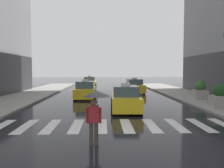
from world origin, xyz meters
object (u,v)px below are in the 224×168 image
at_px(taxi_second, 85,91).
at_px(planter_near_corner, 219,97).
at_px(pedestrian_with_umbrella, 96,103).
at_px(taxi_third, 134,87).
at_px(planter_mid_block, 200,91).
at_px(taxi_lead, 125,99).
at_px(taxi_fourth, 90,82).

height_order(taxi_second, planter_near_corner, taxi_second).
height_order(taxi_second, pedestrian_with_umbrella, pedestrian_with_umbrella).
distance_m(taxi_third, planter_mid_block, 8.63).
height_order(taxi_lead, taxi_third, same).
height_order(taxi_third, taxi_fourth, same).
bearing_deg(planter_near_corner, taxi_third, 110.16).
height_order(taxi_lead, pedestrian_with_umbrella, pedestrian_with_umbrella).
distance_m(taxi_lead, taxi_second, 7.16).
bearing_deg(taxi_second, pedestrian_with_umbrella, -83.63).
distance_m(taxi_second, taxi_fourth, 14.30).
bearing_deg(pedestrian_with_umbrella, taxi_third, 78.26).
bearing_deg(taxi_lead, taxi_second, 116.51).
bearing_deg(planter_mid_block, taxi_fourth, 122.93).
xyz_separation_m(taxi_lead, taxi_fourth, (-3.71, 20.70, 0.00)).
height_order(taxi_lead, planter_mid_block, taxi_lead).
distance_m(pedestrian_with_umbrella, planter_mid_block, 14.21).
height_order(taxi_second, planter_mid_block, taxi_second).
bearing_deg(taxi_fourth, pedestrian_with_umbrella, -85.85).
relative_size(taxi_third, planter_near_corner, 2.89).
relative_size(taxi_third, taxi_fourth, 1.02).
xyz_separation_m(taxi_second, taxi_fourth, (-0.51, 14.29, 0.00)).
bearing_deg(taxi_second, planter_near_corner, -34.01).
bearing_deg(pedestrian_with_umbrella, planter_near_corner, 40.74).
xyz_separation_m(taxi_third, taxi_fourth, (-5.85, 9.22, 0.00)).
height_order(planter_near_corner, planter_mid_block, same).
bearing_deg(pedestrian_with_umbrella, taxi_second, 96.37).
bearing_deg(pedestrian_with_umbrella, taxi_fourth, 94.15).
relative_size(pedestrian_with_umbrella, planter_near_corner, 1.21).
bearing_deg(taxi_third, taxi_lead, -100.55).
bearing_deg(taxi_third, taxi_second, -136.48).
height_order(taxi_fourth, planter_near_corner, taxi_fourth).
xyz_separation_m(taxi_third, pedestrian_with_umbrella, (-3.84, -18.47, 0.79)).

